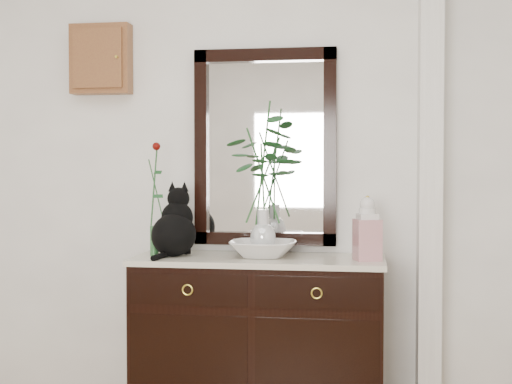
% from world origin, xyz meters
% --- Properties ---
extents(wall_back, '(3.60, 0.04, 2.70)m').
position_xyz_m(wall_back, '(0.00, 1.98, 1.35)').
color(wall_back, white).
rests_on(wall_back, ground).
extents(pilaster, '(0.12, 0.20, 2.70)m').
position_xyz_m(pilaster, '(1.00, 1.90, 1.35)').
color(pilaster, white).
rests_on(pilaster, ground).
extents(sideboard, '(1.33, 0.52, 0.82)m').
position_xyz_m(sideboard, '(0.10, 1.73, 0.47)').
color(sideboard, black).
rests_on(sideboard, ground).
extents(wall_mirror, '(0.80, 0.06, 1.10)m').
position_xyz_m(wall_mirror, '(0.10, 1.97, 1.44)').
color(wall_mirror, black).
rests_on(wall_mirror, wall_back).
extents(key_cabinet, '(0.35, 0.10, 0.40)m').
position_xyz_m(key_cabinet, '(-0.85, 1.94, 1.95)').
color(key_cabinet, brown).
rests_on(key_cabinet, wall_back).
extents(cat, '(0.30, 0.35, 0.38)m').
position_xyz_m(cat, '(-0.36, 1.72, 1.04)').
color(cat, black).
rests_on(cat, sideboard).
extents(lotus_bowl, '(0.36, 0.36, 0.09)m').
position_xyz_m(lotus_bowl, '(0.12, 1.73, 0.89)').
color(lotus_bowl, silver).
rests_on(lotus_bowl, sideboard).
extents(vase_branches, '(0.48, 0.48, 0.82)m').
position_xyz_m(vase_branches, '(0.12, 1.73, 1.28)').
color(vase_branches, silver).
rests_on(vase_branches, lotus_bowl).
extents(bud_vase_rose, '(0.08, 0.08, 0.62)m').
position_xyz_m(bud_vase_rose, '(-0.47, 1.71, 1.16)').
color(bud_vase_rose, '#316735').
rests_on(bud_vase_rose, sideboard).
extents(ginger_jar, '(0.15, 0.15, 0.34)m').
position_xyz_m(ginger_jar, '(0.67, 1.68, 1.02)').
color(ginger_jar, silver).
rests_on(ginger_jar, sideboard).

